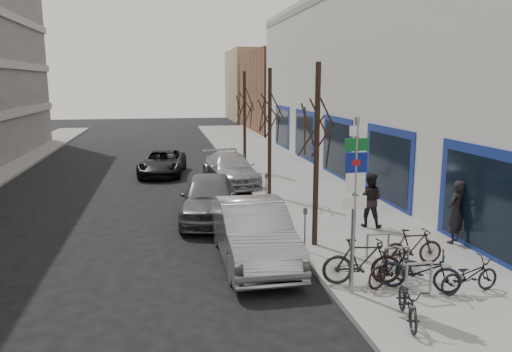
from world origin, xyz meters
name	(u,v)px	position (x,y,z in m)	size (l,w,h in m)	color
ground	(249,307)	(0.00, 0.00, 0.00)	(120.00, 120.00, 0.00)	black
sidewalk_east	(312,196)	(4.50, 10.00, 0.07)	(5.00, 70.00, 0.15)	slate
commercial_building	(492,81)	(17.00, 16.00, 5.00)	(20.00, 32.00, 10.00)	#B7B7B2
brick_building_far	(308,91)	(13.00, 40.00, 4.00)	(12.00, 14.00, 8.00)	brown
tan_building_far	(279,85)	(13.50, 55.00, 4.50)	(13.00, 12.00, 9.00)	#937A5B
highway_sign_pole	(355,195)	(2.40, -0.01, 2.46)	(0.55, 0.10, 4.20)	gray
bike_rack	(396,259)	(3.80, 0.60, 0.66)	(0.66, 2.26, 0.83)	gray
tree_near	(317,112)	(2.60, 3.50, 4.10)	(1.80, 1.80, 5.50)	black
tree_mid	(270,103)	(2.60, 10.00, 4.10)	(1.80, 1.80, 5.50)	black
tree_far	(245,98)	(2.60, 16.50, 4.10)	(1.80, 1.80, 5.50)	black
meter_front	(305,225)	(2.15, 3.00, 0.92)	(0.10, 0.08, 1.27)	gray
meter_mid	(266,186)	(2.15, 8.50, 0.92)	(0.10, 0.08, 1.27)	gray
meter_back	(244,164)	(2.15, 14.00, 0.92)	(0.10, 0.08, 1.27)	gray
bike_near_left	(408,299)	(3.01, -1.55, 0.63)	(0.48, 1.58, 0.96)	black
bike_near_right	(391,267)	(3.47, 0.22, 0.62)	(0.46, 1.54, 0.93)	black
bike_mid_curb	(420,267)	(4.01, -0.15, 0.72)	(0.56, 1.86, 1.13)	black
bike_mid_inner	(362,261)	(2.82, 0.42, 0.73)	(0.57, 1.92, 1.17)	black
bike_far_curb	(470,273)	(5.07, -0.49, 0.63)	(0.48, 1.57, 0.96)	black
bike_far_inner	(413,246)	(4.66, 1.40, 0.66)	(0.50, 1.67, 1.01)	black
parked_car_front	(253,232)	(0.60, 2.81, 0.85)	(1.80, 5.15, 1.70)	#9B9BA0
parked_car_mid	(209,197)	(-0.20, 7.36, 0.83)	(1.96, 4.87, 1.66)	#545559
parked_car_back	(230,169)	(1.40, 13.50, 0.75)	(2.10, 5.16, 1.50)	#95959A
lane_car	(163,163)	(-1.85, 16.74, 0.66)	(2.20, 4.78, 1.33)	black
pedestrian_near	(456,212)	(6.80, 2.90, 1.11)	(0.70, 0.46, 1.91)	black
pedestrian_far	(369,199)	(4.95, 5.00, 1.08)	(0.69, 0.46, 1.86)	black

